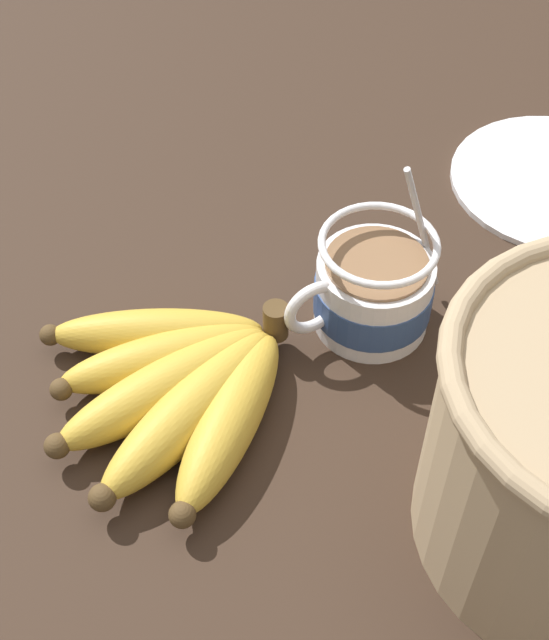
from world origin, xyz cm
name	(u,v)px	position (x,y,z in cm)	size (l,w,h in cm)	color
table	(320,315)	(0.00, 0.00, 1.34)	(130.15, 130.15, 2.68)	#332319
coffee_mug	(372,291)	(-2.60, 3.40, 6.26)	(14.30, 9.34, 15.04)	silver
banana_bunch	(182,385)	(13.95, 3.79, 4.70)	(20.41, 22.31, 4.38)	#4C381E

